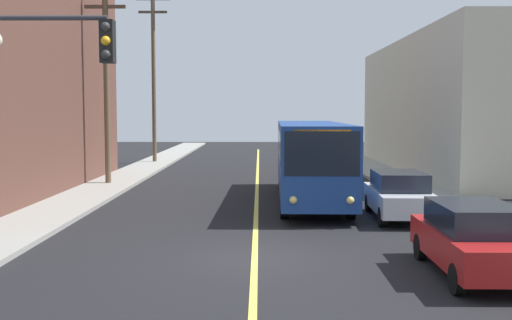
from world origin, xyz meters
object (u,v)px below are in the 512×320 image
at_px(city_bus, 310,157).
at_px(traffic_signal_left_corner, 25,84).
at_px(fire_hydrant, 482,213).
at_px(parked_car_red, 474,238).
at_px(utility_pole_mid, 106,70).
at_px(utility_pole_far, 154,69).
at_px(parked_car_silver, 399,195).

height_order(city_bus, traffic_signal_left_corner, traffic_signal_left_corner).
bearing_deg(traffic_signal_left_corner, fire_hydrant, 17.78).
xyz_separation_m(parked_car_red, utility_pole_mid, (-12.28, 16.91, 4.86)).
distance_m(city_bus, traffic_signal_left_corner, 13.25).
xyz_separation_m(traffic_signal_left_corner, fire_hydrant, (12.26, 3.93, -3.72)).
height_order(city_bus, fire_hydrant, city_bus).
relative_size(city_bus, traffic_signal_left_corner, 2.03).
xyz_separation_m(city_bus, parked_car_red, (2.70, -11.59, -0.98)).
height_order(utility_pole_mid, utility_pole_far, utility_pole_far).
distance_m(utility_pole_mid, utility_pole_far, 13.31).
bearing_deg(utility_pole_mid, utility_pole_far, 89.71).
distance_m(parked_car_silver, utility_pole_mid, 16.30).
bearing_deg(parked_car_silver, parked_car_red, -89.79).
relative_size(parked_car_silver, utility_pole_far, 0.37).
height_order(utility_pole_mid, traffic_signal_left_corner, utility_pole_mid).
bearing_deg(traffic_signal_left_corner, parked_car_red, -5.73).
height_order(parked_car_silver, traffic_signal_left_corner, traffic_signal_left_corner).
relative_size(parked_car_silver, traffic_signal_left_corner, 0.74).
xyz_separation_m(parked_car_silver, utility_pole_far, (-12.19, 22.86, 5.80)).
height_order(parked_car_red, utility_pole_far, utility_pole_far).
distance_m(parked_car_red, utility_pole_far, 33.08).
distance_m(parked_car_silver, fire_hydrant, 3.10).
xyz_separation_m(city_bus, parked_car_silver, (2.67, -4.25, -0.98)).
bearing_deg(traffic_signal_left_corner, utility_pole_mid, 97.09).
bearing_deg(utility_pole_far, utility_pole_mid, -90.29).
height_order(city_bus, parked_car_red, city_bus).
bearing_deg(parked_car_red, traffic_signal_left_corner, 174.27).
height_order(utility_pole_mid, fire_hydrant, utility_pole_mid).
bearing_deg(parked_car_red, utility_pole_far, 112.03).
bearing_deg(utility_pole_far, fire_hydrant, -60.68).
bearing_deg(city_bus, parked_car_red, -76.89).
bearing_deg(utility_pole_mid, parked_car_red, -54.01).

